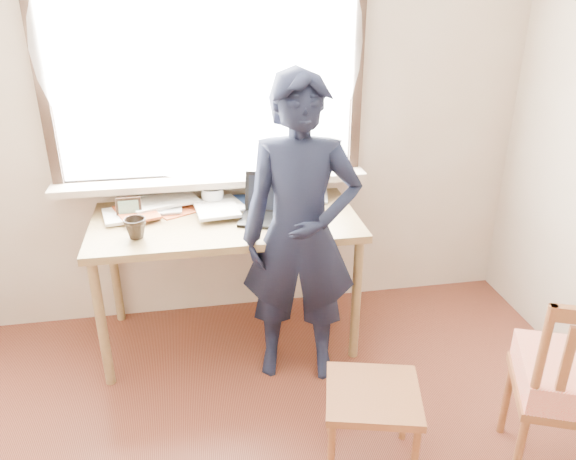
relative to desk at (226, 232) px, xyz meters
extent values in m
cube|color=beige|center=(0.15, 0.37, 0.58)|extent=(3.50, 0.02, 2.60)
cube|color=white|center=(-0.05, 0.35, 0.88)|extent=(1.70, 0.01, 1.30)
cube|color=black|center=(-0.05, 0.34, 0.20)|extent=(1.82, 0.06, 0.06)
cube|color=black|center=(-0.93, 0.34, 0.88)|extent=(0.06, 0.06, 1.30)
cube|color=black|center=(0.83, 0.34, 0.88)|extent=(0.06, 0.06, 1.30)
cube|color=beige|center=(-0.05, 0.27, 0.21)|extent=(1.85, 0.20, 0.04)
cube|color=white|center=(-0.05, 0.28, 0.98)|extent=(1.95, 0.02, 1.65)
cube|color=olive|center=(0.00, 0.00, 0.06)|extent=(1.49, 0.74, 0.04)
cylinder|color=olive|center=(-0.69, -0.32, -0.34)|extent=(0.05, 0.05, 0.76)
cylinder|color=olive|center=(-0.69, 0.32, -0.34)|extent=(0.05, 0.05, 0.76)
cylinder|color=olive|center=(0.69, -0.32, -0.34)|extent=(0.05, 0.05, 0.76)
cylinder|color=olive|center=(0.69, 0.32, -0.34)|extent=(0.05, 0.05, 0.76)
cube|color=black|center=(0.25, -0.08, 0.09)|extent=(0.40, 0.34, 0.02)
cube|color=black|center=(0.29, 0.03, 0.20)|extent=(0.35, 0.18, 0.23)
cube|color=black|center=(0.29, 0.03, 0.20)|extent=(0.30, 0.15, 0.19)
cube|color=black|center=(0.25, -0.09, 0.09)|extent=(0.33, 0.23, 0.00)
imported|color=white|center=(-0.06, 0.22, 0.13)|extent=(0.18, 0.18, 0.10)
imported|color=black|center=(-0.48, -0.18, 0.14)|extent=(0.13, 0.13, 0.11)
ellipsoid|color=black|center=(0.52, -0.10, 0.10)|extent=(0.09, 0.06, 0.03)
cube|color=gold|center=(-0.30, 0.20, 0.09)|extent=(0.38, 0.37, 0.01)
cube|color=white|center=(-0.20, 0.16, 0.09)|extent=(0.21, 0.30, 0.02)
cube|color=white|center=(-0.03, 0.12, 0.10)|extent=(0.30, 0.33, 0.02)
cube|color=white|center=(-0.49, 0.24, 0.10)|extent=(0.23, 0.23, 0.01)
cube|color=white|center=(-0.02, 0.15, 0.10)|extent=(0.30, 0.33, 0.01)
cube|color=white|center=(-0.46, 0.26, 0.11)|extent=(0.24, 0.25, 0.02)
cube|color=#3358A8|center=(-0.11, 0.16, 0.11)|extent=(0.20, 0.24, 0.01)
cube|color=#3358A8|center=(-0.01, 0.24, 0.12)|extent=(0.23, 0.28, 0.02)
cube|color=#A8441F|center=(-0.18, 0.17, 0.12)|extent=(0.33, 0.32, 0.01)
imported|color=white|center=(-0.44, 0.21, 0.09)|extent=(0.20, 0.26, 0.02)
imported|color=white|center=(0.45, 0.26, 0.09)|extent=(0.24, 0.30, 0.02)
cube|color=black|center=(-0.53, 0.10, 0.14)|extent=(0.14, 0.02, 0.11)
cube|color=#4D7C37|center=(-0.53, 0.10, 0.14)|extent=(0.11, 0.01, 0.08)
cube|color=brown|center=(0.54, -1.10, -0.32)|extent=(0.49, 0.47, 0.04)
cylinder|color=brown|center=(0.33, -1.22, -0.53)|extent=(0.03, 0.03, 0.38)
cylinder|color=brown|center=(0.41, -0.90, -0.53)|extent=(0.03, 0.03, 0.38)
cylinder|color=brown|center=(0.75, -0.99, -0.53)|extent=(0.03, 0.03, 0.38)
cube|color=brown|center=(1.34, -1.27, -0.28)|extent=(0.57, 0.56, 0.04)
cylinder|color=brown|center=(1.24, -1.03, -0.51)|extent=(0.04, 0.04, 0.41)
cylinder|color=brown|center=(1.10, -1.36, -0.51)|extent=(0.04, 0.04, 0.41)
cylinder|color=brown|center=(1.09, -1.37, -0.01)|extent=(0.04, 0.04, 0.50)
cube|color=brown|center=(1.18, -1.41, -0.04)|extent=(0.04, 0.03, 0.40)
cube|color=red|center=(1.34, -1.27, -0.20)|extent=(0.55, 0.55, 0.13)
imported|color=black|center=(0.36, -0.36, 0.12)|extent=(0.67, 0.51, 1.66)
camera|label=1|loc=(-0.16, -2.92, 1.34)|focal=35.00mm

